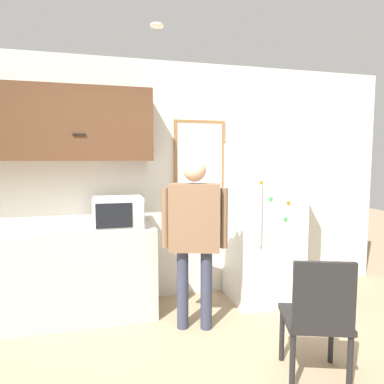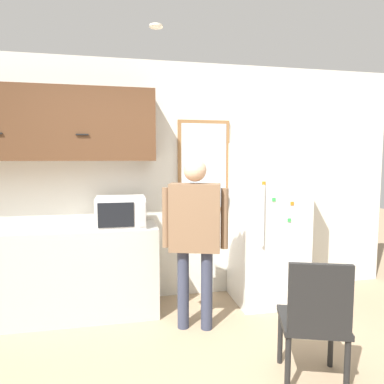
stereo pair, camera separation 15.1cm
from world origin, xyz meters
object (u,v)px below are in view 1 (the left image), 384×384
at_px(person, 194,226).
at_px(chair, 318,314).
at_px(microwave, 118,212).
at_px(refrigerator, 263,222).

xyz_separation_m(person, chair, (0.64, -1.01, -0.47)).
xyz_separation_m(microwave, person, (0.68, -0.46, -0.09)).
bearing_deg(microwave, person, -34.38).
bearing_deg(person, refrigerator, 44.59).
bearing_deg(microwave, refrigerator, 0.70).
height_order(microwave, person, person).
xyz_separation_m(refrigerator, chair, (-0.30, -1.49, -0.38)).
xyz_separation_m(person, refrigerator, (0.94, 0.48, -0.09)).
relative_size(refrigerator, chair, 1.92).
relative_size(microwave, chair, 0.52).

